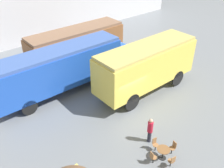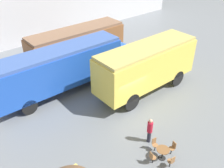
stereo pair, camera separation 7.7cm
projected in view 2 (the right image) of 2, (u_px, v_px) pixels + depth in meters
name	position (u px, v px, depth m)	size (l,w,h in m)	color
ground_plane	(125.00, 106.00, 18.71)	(80.00, 80.00, 0.00)	slate
backdrop_wall	(28.00, 3.00, 26.47)	(44.00, 0.15, 9.00)	silver
passenger_coach_wooden	(77.00, 42.00, 23.93)	(9.63, 2.61, 3.29)	brown
streamlined_locomotive	(68.00, 65.00, 19.59)	(12.55, 2.40, 3.69)	blue
passenger_coach_vintage	(146.00, 64.00, 19.26)	(8.71, 2.66, 3.91)	#E0C64C
cafe_table_near	(163.00, 152.00, 14.18)	(0.75, 0.75, 0.71)	black
cafe_chair_0	(173.00, 147.00, 14.50)	(0.38, 0.36, 0.87)	black
cafe_chair_1	(155.00, 144.00, 14.74)	(0.36, 0.38, 0.87)	black
cafe_chair_2	(152.00, 157.00, 13.88)	(0.38, 0.36, 0.87)	black
cafe_chair_3	(172.00, 161.00, 13.64)	(0.36, 0.38, 0.87)	black
visitor_person	(150.00, 130.00, 15.08)	(0.34, 0.34, 1.78)	#262633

